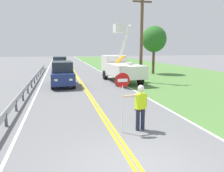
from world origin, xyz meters
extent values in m
plane|color=slate|center=(0.00, 0.00, 0.00)|extent=(160.00, 160.00, 0.00)
cube|color=#517F3D|center=(11.60, 20.00, 0.00)|extent=(16.00, 110.00, 0.01)
cube|color=yellow|center=(-0.09, 20.00, 0.01)|extent=(0.11, 110.00, 0.01)
cube|color=yellow|center=(0.09, 20.00, 0.01)|extent=(0.11, 110.00, 0.01)
cube|color=silver|center=(3.60, 20.00, 0.01)|extent=(0.12, 110.00, 0.01)
cube|color=silver|center=(-3.60, 20.00, 0.01)|extent=(0.12, 110.00, 0.01)
cylinder|color=#1E2338|center=(1.20, 2.52, 0.44)|extent=(0.16, 0.16, 0.88)
cylinder|color=#1E2338|center=(0.98, 2.50, 0.44)|extent=(0.16, 0.16, 0.88)
cube|color=#C6EA19|center=(1.09, 2.51, 1.18)|extent=(0.42, 0.28, 0.60)
cylinder|color=beige|center=(0.60, 2.45, 1.43)|extent=(0.61, 0.16, 0.09)
cylinder|color=beige|center=(1.33, 2.53, 1.21)|extent=(0.09, 0.09, 0.48)
sphere|color=beige|center=(1.09, 2.51, 1.65)|extent=(0.22, 0.22, 0.22)
sphere|color=white|center=(1.09, 2.51, 1.70)|extent=(0.25, 0.25, 0.25)
cylinder|color=silver|center=(0.32, 2.42, 0.92)|extent=(0.04, 0.04, 1.85)
cylinder|color=#B71414|center=(0.32, 2.42, 2.05)|extent=(0.56, 0.03, 0.56)
cube|color=white|center=(0.32, 2.40, 2.05)|extent=(0.38, 0.01, 0.12)
cube|color=white|center=(3.87, 13.49, 1.21)|extent=(2.56, 4.72, 1.10)
cube|color=white|center=(3.67, 16.94, 1.46)|extent=(2.32, 2.22, 2.00)
cube|color=#1E2833|center=(3.61, 17.96, 1.76)|extent=(1.98, 0.17, 0.90)
cylinder|color=silver|center=(3.92, 12.57, 1.88)|extent=(0.56, 0.56, 0.24)
cylinder|color=silver|center=(3.84, 14.01, 3.54)|extent=(0.41, 3.06, 3.23)
cube|color=white|center=(3.76, 15.44, 5.07)|extent=(0.95, 0.95, 0.80)
cube|color=orange|center=(2.79, 11.63, 2.31)|extent=(0.64, 0.83, 0.59)
cylinder|color=black|center=(2.65, 16.68, 0.46)|extent=(0.37, 0.94, 0.92)
cylinder|color=black|center=(4.71, 16.80, 0.46)|extent=(0.37, 0.94, 0.92)
cylinder|color=black|center=(2.90, 12.40, 0.46)|extent=(0.37, 0.94, 0.92)
cylinder|color=black|center=(4.96, 12.52, 0.46)|extent=(0.37, 0.94, 0.92)
cube|color=navy|center=(-1.69, 13.68, 0.80)|extent=(1.88, 4.61, 0.92)
cube|color=#1E2833|center=(-1.69, 13.68, 1.68)|extent=(1.64, 2.86, 0.84)
cube|color=#EAEACC|center=(-1.12, 11.40, 0.85)|extent=(0.24, 0.06, 0.16)
cube|color=#EAEACC|center=(-2.22, 11.40, 0.85)|extent=(0.24, 0.06, 0.16)
cylinder|color=black|center=(-0.86, 12.26, 0.34)|extent=(0.29, 0.68, 0.68)
cylinder|color=black|center=(-2.50, 12.25, 0.34)|extent=(0.29, 0.68, 0.68)
cylinder|color=black|center=(-0.88, 15.11, 0.34)|extent=(0.29, 0.68, 0.68)
cylinder|color=black|center=(-2.52, 15.10, 0.34)|extent=(0.29, 0.68, 0.68)
cube|color=silver|center=(-1.78, 23.99, 0.80)|extent=(2.01, 4.66, 0.92)
cube|color=#1E2833|center=(-1.78, 23.99, 1.68)|extent=(1.72, 2.91, 0.84)
cube|color=#EAEACC|center=(-1.32, 21.70, 0.85)|extent=(0.24, 0.07, 0.16)
cube|color=#EAEACC|center=(-2.42, 21.74, 0.85)|extent=(0.24, 0.07, 0.16)
cylinder|color=black|center=(-1.02, 22.54, 0.34)|extent=(0.30, 0.69, 0.68)
cylinder|color=black|center=(-2.66, 22.60, 0.34)|extent=(0.30, 0.69, 0.68)
cylinder|color=black|center=(-0.91, 25.39, 0.34)|extent=(0.30, 0.69, 0.68)
cylinder|color=black|center=(-2.55, 25.45, 0.34)|extent=(0.30, 0.69, 0.68)
cylinder|color=brown|center=(5.54, 14.04, 3.96)|extent=(0.28, 0.28, 7.92)
cube|color=brown|center=(5.54, 14.04, 7.32)|extent=(1.80, 0.14, 0.14)
cone|color=orange|center=(2.04, 5.06, 0.35)|extent=(0.36, 0.36, 0.70)
cylinder|color=white|center=(2.04, 5.06, 0.39)|extent=(0.25, 0.25, 0.08)
cube|color=black|center=(2.04, 5.06, 0.01)|extent=(0.40, 0.40, 0.03)
cube|color=#9EA0A3|center=(-4.20, 14.51, 0.55)|extent=(0.06, 32.00, 0.32)
cube|color=#4C4C51|center=(-4.20, 4.22, 0.28)|extent=(0.10, 0.10, 0.55)
cube|color=#4C4C51|center=(-4.20, 6.51, 0.28)|extent=(0.10, 0.10, 0.55)
cube|color=#4C4C51|center=(-4.20, 8.79, 0.28)|extent=(0.10, 0.10, 0.55)
cube|color=#4C4C51|center=(-4.20, 11.08, 0.28)|extent=(0.10, 0.10, 0.55)
cube|color=#4C4C51|center=(-4.20, 13.37, 0.28)|extent=(0.10, 0.10, 0.55)
cube|color=#4C4C51|center=(-4.20, 15.65, 0.28)|extent=(0.10, 0.10, 0.55)
cube|color=#4C4C51|center=(-4.20, 17.94, 0.28)|extent=(0.10, 0.10, 0.55)
cube|color=#4C4C51|center=(-4.20, 20.22, 0.28)|extent=(0.10, 0.10, 0.55)
cube|color=#4C4C51|center=(-4.20, 22.51, 0.28)|extent=(0.10, 0.10, 0.55)
cube|color=#4C4C51|center=(-4.20, 24.79, 0.28)|extent=(0.10, 0.10, 0.55)
cube|color=#4C4C51|center=(-4.20, 27.08, 0.28)|extent=(0.10, 0.10, 0.55)
cube|color=#4C4C51|center=(-4.20, 29.37, 0.28)|extent=(0.10, 0.10, 0.55)
cylinder|color=brown|center=(9.57, 20.13, 1.50)|extent=(0.32, 0.32, 3.00)
ellipsoid|color=#286623|center=(9.57, 20.13, 4.30)|extent=(3.00, 3.00, 3.20)
camera|label=1|loc=(-1.96, -5.27, 3.25)|focal=34.97mm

